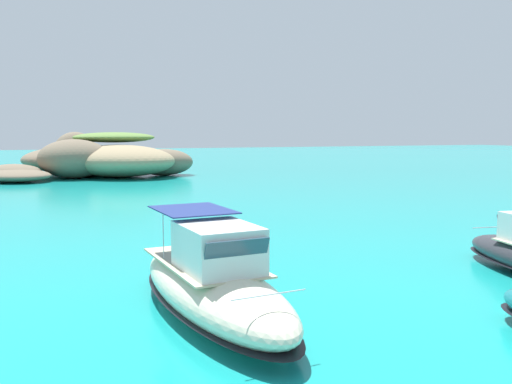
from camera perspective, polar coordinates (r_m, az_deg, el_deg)
islet_large at (r=78.28m, az=-16.39°, el=3.52°), size 25.78×31.09×6.03m
motorboat_cream at (r=17.32m, az=-4.65°, el=-9.82°), size 3.66×10.45×3.22m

